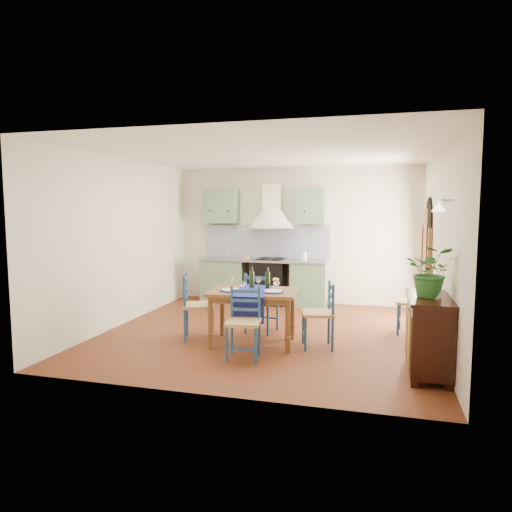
# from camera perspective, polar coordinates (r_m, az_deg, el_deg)

# --- Properties ---
(floor) EXTENTS (5.00, 5.00, 0.00)m
(floor) POSITION_cam_1_polar(r_m,az_deg,el_deg) (7.30, 1.35, -9.57)
(floor) COLOR #45220E
(floor) RESTS_ON ground
(back_wall) EXTENTS (5.00, 0.96, 2.80)m
(back_wall) POSITION_cam_1_polar(r_m,az_deg,el_deg) (9.42, 1.88, 0.44)
(back_wall) COLOR beige
(back_wall) RESTS_ON ground
(right_wall) EXTENTS (0.26, 5.00, 2.80)m
(right_wall) POSITION_cam_1_polar(r_m,az_deg,el_deg) (7.19, 21.63, 0.60)
(right_wall) COLOR beige
(right_wall) RESTS_ON ground
(left_wall) EXTENTS (0.04, 5.00, 2.80)m
(left_wall) POSITION_cam_1_polar(r_m,az_deg,el_deg) (8.02, -16.26, 1.75)
(left_wall) COLOR beige
(left_wall) RESTS_ON ground
(ceiling) EXTENTS (5.00, 5.00, 0.01)m
(ceiling) POSITION_cam_1_polar(r_m,az_deg,el_deg) (7.09, 1.41, 12.84)
(ceiling) COLOR white
(ceiling) RESTS_ON back_wall
(dining_table) EXTENTS (1.30, 0.99, 1.10)m
(dining_table) POSITION_cam_1_polar(r_m,az_deg,el_deg) (6.58, -0.37, -5.11)
(dining_table) COLOR brown
(dining_table) RESTS_ON ground
(chair_near) EXTENTS (0.48, 0.48, 0.92)m
(chair_near) POSITION_cam_1_polar(r_m,az_deg,el_deg) (6.00, -1.55, -8.30)
(chair_near) COLOR navy
(chair_near) RESTS_ON ground
(chair_far) EXTENTS (0.52, 0.52, 0.95)m
(chair_far) POSITION_cam_1_polar(r_m,az_deg,el_deg) (7.22, 0.61, -5.72)
(chair_far) COLOR navy
(chair_far) RESTS_ON ground
(chair_left) EXTENTS (0.58, 0.58, 0.98)m
(chair_left) POSITION_cam_1_polar(r_m,az_deg,el_deg) (6.91, -7.43, -6.22)
(chair_left) COLOR navy
(chair_left) RESTS_ON ground
(chair_right) EXTENTS (0.52, 0.52, 0.93)m
(chair_right) POSITION_cam_1_polar(r_m,az_deg,el_deg) (6.52, 8.00, -7.18)
(chair_right) COLOR navy
(chair_right) RESTS_ON ground
(chair_spare) EXTENTS (0.48, 0.48, 0.94)m
(chair_spare) POSITION_cam_1_polar(r_m,az_deg,el_deg) (7.56, 19.17, -5.57)
(chair_spare) COLOR navy
(chair_spare) RESTS_ON ground
(sideboard) EXTENTS (0.50, 1.05, 0.94)m
(sideboard) POSITION_cam_1_polar(r_m,az_deg,el_deg) (5.79, 20.74, -8.92)
(sideboard) COLOR black
(sideboard) RESTS_ON ground
(potted_plant) EXTENTS (0.61, 0.55, 0.60)m
(potted_plant) POSITION_cam_1_polar(r_m,az_deg,el_deg) (5.61, 21.08, -1.84)
(potted_plant) COLOR #245D26
(potted_plant) RESTS_ON sideboard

